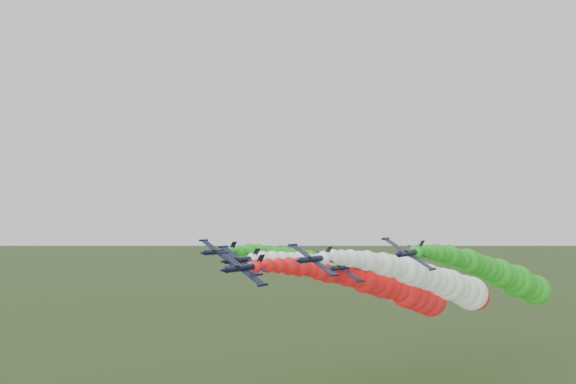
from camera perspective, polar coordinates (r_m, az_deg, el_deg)
name	(u,v)px	position (r m, az deg, el deg)	size (l,w,h in m)	color
jet_lead	(393,289)	(136.12, 10.67, -9.64)	(17.41, 77.05, 19.31)	black
jet_inner_left	(373,279)	(146.08, 8.65, -8.78)	(16.80, 76.44, 18.70)	black
jet_inner_right	(438,282)	(142.14, 14.98, -8.78)	(17.64, 77.28, 19.54)	black
jet_outer_left	(351,273)	(159.59, 6.46, -8.22)	(17.42, 77.06, 19.32)	black
jet_outer_right	(506,277)	(144.50, 21.25, -8.05)	(17.13, 76.77, 19.03)	black
jet_trail	(447,286)	(160.84, 15.86, -9.14)	(17.47, 77.10, 19.37)	black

